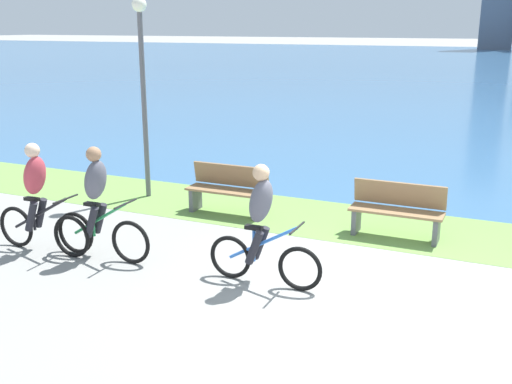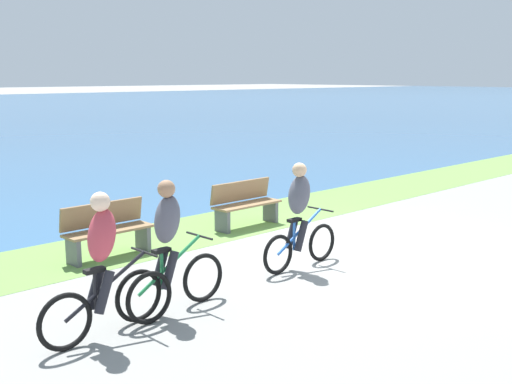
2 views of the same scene
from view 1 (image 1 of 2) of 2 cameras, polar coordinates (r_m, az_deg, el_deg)
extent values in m
plane|color=gray|center=(7.98, 10.21, -9.60)|extent=(300.00, 300.00, 0.00)
cube|color=#6B9947|center=(10.52, 13.92, -3.47)|extent=(120.00, 2.15, 0.01)
cube|color=#386693|center=(55.75, 22.69, 11.04)|extent=(300.00, 89.42, 0.00)
torus|color=black|center=(7.87, 4.21, -7.30)|extent=(0.61, 0.06, 0.61)
torus|color=black|center=(8.24, -2.46, -6.20)|extent=(0.61, 0.06, 0.61)
cylinder|color=blue|center=(7.95, 0.63, -4.88)|extent=(0.98, 0.04, 0.59)
cylinder|color=blue|center=(8.02, -0.20, -5.08)|extent=(0.04, 0.04, 0.45)
cube|color=black|center=(7.93, -0.20, -3.41)|extent=(0.24, 0.10, 0.05)
cylinder|color=black|center=(7.69, 3.94, -3.44)|extent=(0.03, 0.52, 0.03)
ellipsoid|color=#595966|center=(7.78, 0.47, -0.86)|extent=(0.40, 0.36, 0.65)
sphere|color=#D8AD84|center=(7.68, 0.48, 1.86)|extent=(0.22, 0.22, 0.22)
cylinder|color=#26262D|center=(8.08, 0.42, -4.85)|extent=(0.27, 0.11, 0.49)
cylinder|color=#26262D|center=(7.91, -0.16, -5.32)|extent=(0.27, 0.11, 0.49)
torus|color=black|center=(8.89, -11.85, -4.70)|extent=(0.65, 0.06, 0.65)
torus|color=black|center=(9.49, -16.79, -3.74)|extent=(0.65, 0.06, 0.65)
cylinder|color=#268C4C|center=(9.11, -14.65, -2.48)|extent=(0.97, 0.04, 0.61)
cylinder|color=#268C4C|center=(9.20, -15.24, -2.67)|extent=(0.04, 0.04, 0.48)
cube|color=black|center=(9.12, -15.35, -1.13)|extent=(0.24, 0.10, 0.05)
cylinder|color=black|center=(8.74, -12.33, -1.11)|extent=(0.03, 0.52, 0.03)
ellipsoid|color=#595966|center=(8.96, -15.03, 1.12)|extent=(0.40, 0.36, 0.65)
sphere|color=#A57A59|center=(8.88, -15.20, 3.49)|extent=(0.22, 0.22, 0.22)
cylinder|color=#26262D|center=(9.23, -14.62, -2.43)|extent=(0.27, 0.11, 0.49)
cylinder|color=#26262D|center=(9.09, -15.39, -2.78)|extent=(0.27, 0.11, 0.49)
torus|color=black|center=(9.35, -17.15, -4.06)|extent=(0.65, 0.06, 0.65)
torus|color=black|center=(10.08, -21.85, -3.09)|extent=(0.65, 0.06, 0.65)
cylinder|color=black|center=(9.64, -19.85, -1.91)|extent=(1.06, 0.04, 0.62)
cylinder|color=black|center=(9.75, -20.42, -2.09)|extent=(0.04, 0.04, 0.48)
cube|color=black|center=(9.67, -20.56, -0.63)|extent=(0.24, 0.10, 0.05)
cylinder|color=black|center=(9.21, -17.67, -0.63)|extent=(0.03, 0.52, 0.03)
ellipsoid|color=#BF3F4C|center=(9.51, -20.31, 1.49)|extent=(0.40, 0.36, 0.65)
sphere|color=beige|center=(9.43, -20.53, 3.73)|extent=(0.22, 0.22, 0.22)
cylinder|color=#26262D|center=(9.77, -19.79, -1.87)|extent=(0.27, 0.11, 0.49)
cylinder|color=#26262D|center=(9.64, -20.60, -2.19)|extent=(0.27, 0.11, 0.49)
cube|color=olive|center=(10.92, -2.84, 0.13)|extent=(1.50, 0.45, 0.04)
cube|color=olive|center=(11.02, -2.41, 1.63)|extent=(1.50, 0.11, 0.40)
cube|color=#595960|center=(10.72, 0.28, -1.40)|extent=(0.08, 0.37, 0.45)
cube|color=#595960|center=(11.28, -5.78, -0.61)|extent=(0.08, 0.37, 0.45)
cube|color=olive|center=(9.95, 13.20, -1.83)|extent=(1.50, 0.45, 0.04)
cube|color=olive|center=(10.07, 13.50, -0.16)|extent=(1.50, 0.11, 0.40)
cube|color=#595960|center=(9.94, 16.80, -3.49)|extent=(0.08, 0.37, 0.45)
cube|color=#595960|center=(10.15, 9.52, -2.61)|extent=(0.08, 0.37, 0.45)
cylinder|color=#595960|center=(12.02, -10.59, 7.96)|extent=(0.10, 0.10, 3.62)
sphere|color=white|center=(11.92, -11.07, 17.09)|extent=(0.28, 0.28, 0.28)
camera|label=2|loc=(10.05, -63.61, 4.61)|focal=44.54mm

